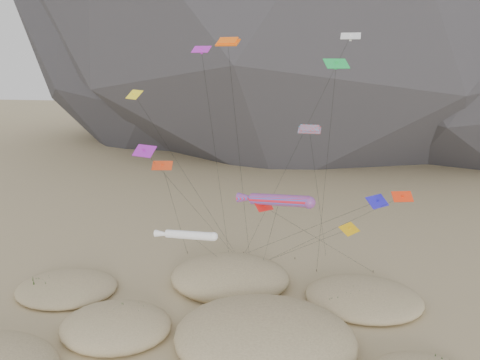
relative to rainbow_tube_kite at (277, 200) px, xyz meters
name	(u,v)px	position (x,y,z in m)	size (l,w,h in m)	color
dunes	(215,339)	(-5.21, -4.73, -12.56)	(50.23, 36.22, 4.42)	#CCB789
dune_grass	(218,340)	(-4.87, -4.90, -12.49)	(45.12, 28.33, 1.55)	black
kite_stakes	(267,261)	(-2.30, 15.06, -13.19)	(25.11, 4.11, 0.30)	#3F2D1E
rainbow_tube_kite	(277,200)	(0.00, 0.00, 0.00)	(7.89, 14.36, 14.26)	#FE1A2C
white_tube_kite	(187,235)	(-9.43, 1.61, -4.78)	(7.25, 13.08, 9.28)	white
orange_parafoil	(228,45)	(-5.90, 6.72, 14.41)	(2.71, 10.08, 28.60)	#FF5D0D
multi_parafoil	(310,132)	(2.84, 4.46, 5.98)	(3.87, 14.69, 20.02)	#FF251A
delta_kites	(268,145)	(-1.21, 2.55, 4.83)	(28.48, 18.04, 28.81)	purple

